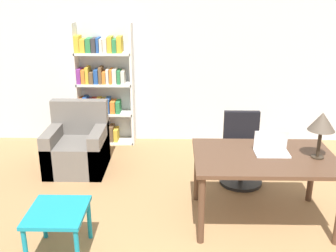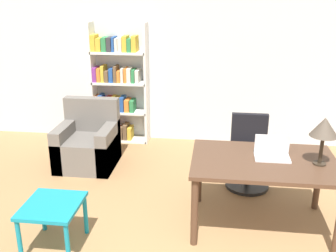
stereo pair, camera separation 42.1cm
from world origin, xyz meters
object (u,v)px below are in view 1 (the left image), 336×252
(side_table_blue, at_px, (58,217))
(bookshelf, at_px, (102,90))
(desk, at_px, (264,164))
(table_lamp, at_px, (322,123))
(armchair, at_px, (78,148))
(laptop, at_px, (271,149))
(office_chair, at_px, (242,152))

(side_table_blue, bearing_deg, bookshelf, 91.63)
(desk, relative_size, table_lamp, 3.02)
(armchair, bearing_deg, laptop, -26.47)
(table_lamp, xyz_separation_m, bookshelf, (-2.64, 2.30, -0.25))
(desk, height_order, table_lamp, table_lamp)
(laptop, relative_size, table_lamp, 0.73)
(desk, xyz_separation_m, side_table_blue, (-2.02, -0.63, -0.27))
(table_lamp, xyz_separation_m, side_table_blue, (-2.55, -0.59, -0.74))
(armchair, bearing_deg, office_chair, -8.39)
(laptop, distance_m, bookshelf, 3.10)
(armchair, height_order, bookshelf, bookshelf)
(desk, height_order, armchair, armchair)
(table_lamp, distance_m, office_chair, 1.36)
(laptop, height_order, bookshelf, bookshelf)
(office_chair, distance_m, bookshelf, 2.48)
(desk, bearing_deg, bookshelf, 132.87)
(laptop, distance_m, side_table_blue, 2.26)
(armchair, bearing_deg, table_lamp, -24.57)
(desk, bearing_deg, armchair, 151.30)
(bookshelf, bearing_deg, armchair, -100.64)
(side_table_blue, xyz_separation_m, armchair, (-0.27, 1.89, -0.09))
(laptop, relative_size, armchair, 0.38)
(office_chair, height_order, side_table_blue, office_chair)
(table_lamp, relative_size, side_table_blue, 0.84)
(table_lamp, distance_m, bookshelf, 3.51)
(table_lamp, relative_size, bookshelf, 0.25)
(table_lamp, distance_m, armchair, 3.22)
(table_lamp, bearing_deg, laptop, 166.42)
(desk, relative_size, office_chair, 1.60)
(desk, relative_size, armchair, 1.58)
(desk, distance_m, laptop, 0.18)
(desk, distance_m, side_table_blue, 2.14)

